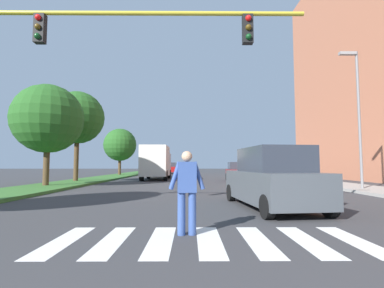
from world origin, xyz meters
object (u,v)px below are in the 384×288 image
Objects in this scene: tree_distant at (120,145)px; pedestrian_performer at (187,188)px; sedan_far_horizon at (171,168)px; sedan_midblock at (238,172)px; tree_mid at (48,119)px; sedan_distant at (160,170)px; tree_far at (77,118)px; street_lamp_right at (357,106)px; traffic_light_gantry at (41,53)px; truck_box_delivery at (156,162)px; suv_crossing at (272,179)px.

tree_distant is 3.47× the size of pedestrian_performer.
tree_distant reaches higher than pedestrian_performer.
tree_distant is 1.38× the size of sedan_far_horizon.
sedan_far_horizon is at bearing 107.85° from sedan_midblock.
tree_mid is 17.04m from sedan_distant.
street_lamp_right is at bearing -21.68° from tree_far.
street_lamp_right reaches higher than sedan_distant.
traffic_light_gantry is 2.49× the size of sedan_midblock.
tree_distant is 11.20m from truck_box_delivery.
tree_far is 1.49× the size of suv_crossing.
sedan_distant is at bearing -25.15° from tree_distant.
sedan_midblock is 11.89m from sedan_distant.
tree_far reaches higher than truck_box_delivery.
pedestrian_performer is (8.83, -11.66, -3.33)m from tree_mid.
tree_far is 17.97m from suv_crossing.
pedestrian_performer is at bearing -85.73° from sedan_far_horizon.
pedestrian_performer reaches higher than sedan_distant.
tree_far is at bearing 131.94° from suv_crossing.
truck_box_delivery is (5.83, 4.24, -3.51)m from tree_far.
street_lamp_right is 9.41m from suv_crossing.
tree_mid is at bearing -122.31° from truck_box_delivery.
tree_mid reaches higher than sedan_distant.
traffic_light_gantry is at bearing -91.35° from sedan_far_horizon.
tree_mid is 1.07× the size of tree_distant.
truck_box_delivery is at bearing 108.73° from suv_crossing.
tree_mid is 29.86m from sedan_far_horizon.
sedan_distant is at bearing 63.69° from tree_far.
street_lamp_right is 17.04m from truck_box_delivery.
suv_crossing is 24.79m from sedan_distant.
truck_box_delivery is at bearing -90.19° from sedan_far_horizon.
sedan_far_horizon is (5.78, 29.09, -3.46)m from tree_mid.
sedan_far_horizon is (-3.04, 40.75, -0.12)m from pedestrian_performer.
tree_far is 13.03m from sedan_distant.
sedan_distant is (-3.50, 27.46, -0.15)m from pedestrian_performer.
sedan_midblock is at bearing 27.33° from tree_mid.
tree_distant reaches higher than truck_box_delivery.
street_lamp_right is at bearing -42.97° from truck_box_delivery.
suv_crossing is at bearing 51.70° from pedestrian_performer.
sedan_midblock is 0.98× the size of sedan_far_horizon.
sedan_far_horizon is at bearing 88.03° from sedan_distant.
tree_mid is at bearing 144.69° from suv_crossing.
sedan_midblock is (4.16, 18.37, -0.17)m from pedestrian_performer.
sedan_distant is (-6.24, 24.00, -0.15)m from suv_crossing.
sedan_midblock is (13.07, -11.63, -3.18)m from tree_distant.
suv_crossing reaches higher than sedan_far_horizon.
truck_box_delivery is at bearing 137.03° from street_lamp_right.
street_lamp_right is at bearing 41.99° from suv_crossing.
tree_distant is at bearing 106.53° from pedestrian_performer.
sedan_far_horizon is at bearing 78.75° from tree_mid.
suv_crossing is 14.97m from sedan_midblock.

